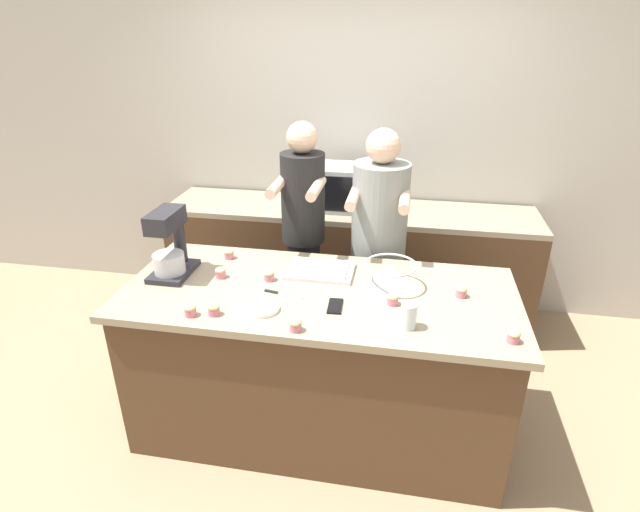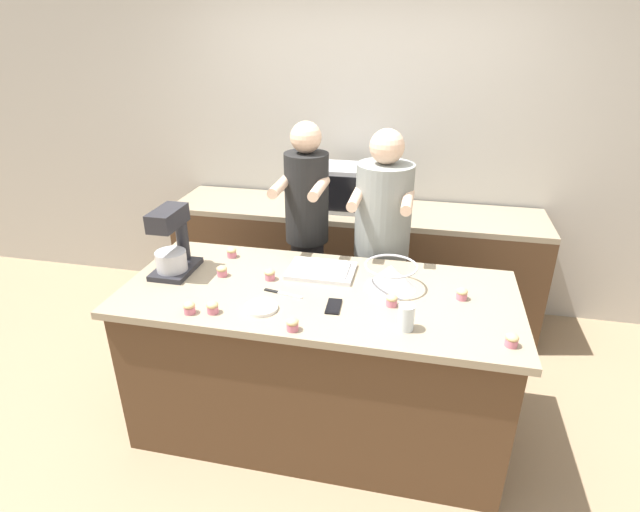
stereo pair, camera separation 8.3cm
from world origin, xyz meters
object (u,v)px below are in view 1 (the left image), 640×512
Objects in this scene: cupcake_0 at (214,309)px; cupcake_8 at (393,299)px; baking_tray at (320,270)px; cell_phone at (335,306)px; person_left at (303,240)px; cupcake_1 at (296,325)px; cupcake_2 at (514,336)px; stand_mixer at (170,247)px; microwave_oven at (346,188)px; person_right at (378,251)px; cupcake_7 at (221,272)px; drinking_glass at (409,316)px; cupcake_3 at (269,275)px; cupcake_6 at (229,253)px; knife at (281,294)px; cupcake_5 at (190,310)px; small_plate at (263,309)px; mixing_bowl at (390,274)px; cupcake_4 at (461,291)px.

cupcake_0 is 0.88m from cupcake_8.
cupcake_0 reaches higher than baking_tray.
person_left is at bearing 112.15° from cell_phone.
cupcake_1 is 0.97m from cupcake_2.
stand_mixer reaches higher than microwave_oven.
person_right is 26.78× the size of cupcake_7.
drinking_glass is at bearing 175.61° from cupcake_2.
stand_mixer is at bearing 168.47° from cell_phone.
person_right is at bearing 58.85° from baking_tray.
cupcake_8 is at bearing 15.54° from cell_phone.
cupcake_3 is (-0.40, 0.22, 0.03)m from cell_phone.
cupcake_1 is (0.42, -0.06, 0.00)m from cupcake_0.
knife is at bearing -41.76° from cupcake_6.
cupcake_5 is (-0.53, -1.64, -0.14)m from microwave_oven.
cell_phone is at bearing 15.17° from small_plate.
baking_tray is 1.70× the size of knife.
small_plate is (-0.20, -1.53, -0.16)m from microwave_oven.
microwave_oven is (0.20, 0.60, 0.19)m from person_left.
baking_tray is (0.20, -0.48, 0.03)m from person_left.
small_plate is at bearing 143.90° from cupcake_1.
cupcake_1 reaches higher than baking_tray.
knife is at bearing 165.42° from cell_phone.
drinking_glass is (0.11, -0.38, -0.01)m from mixing_bowl.
cupcake_1 is (-0.00, -1.68, -0.14)m from microwave_oven.
baking_tray is (-0.29, -0.48, 0.07)m from person_right.
cell_phone is 2.41× the size of cupcake_8.
person_right is 26.78× the size of cupcake_4.
mixing_bowl is 1.24m from microwave_oven.
cupcake_6 is at bearing -119.96° from microwave_oven.
person_right is at bearing 54.74° from cupcake_0.
person_left is 0.93m from small_plate.
cupcake_6 is 1.00× the size of cupcake_8.
cupcake_5 is at bearing -86.66° from cupcake_6.
cupcake_5 is at bearing -178.15° from cupcake_2.
drinking_glass is 0.22m from cupcake_8.
microwave_oven is at bearing 108.74° from mixing_bowl.
microwave_oven is at bearing 121.16° from cupcake_2.
person_left reaches higher than cupcake_7.
cupcake_8 is (0.43, 0.32, 0.00)m from cupcake_1.
cupcake_3 is (-0.76, 0.34, -0.03)m from drinking_glass.
microwave_oven reaches higher than drinking_glass.
cupcake_7 is at bearing -163.83° from baking_tray.
knife is at bearing 73.88° from small_plate.
person_right is 1.30m from stand_mixer.
small_plate is at bearing -149.27° from mixing_bowl.
stand_mixer is at bearing 166.53° from drinking_glass.
small_plate is at bearing -164.67° from cupcake_8.
mixing_bowl is 4.60× the size of cupcake_8.
cupcake_0 is at bearing -102.56° from person_left.
knife is (-0.55, -0.19, -0.07)m from mixing_bowl.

